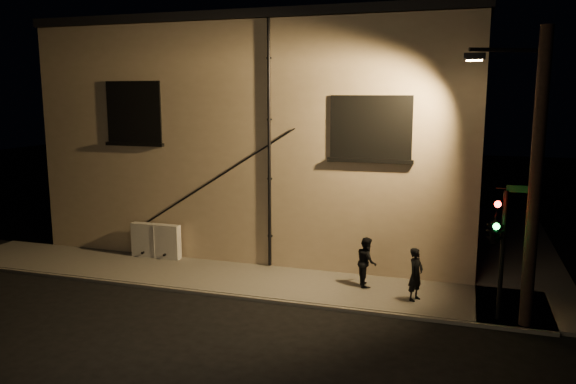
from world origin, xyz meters
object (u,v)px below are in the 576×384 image
(utility_cabinet, at_px, (156,241))
(streetlamp_pole, at_px, (532,175))
(traffic_signal, at_px, (496,230))
(pedestrian_a, at_px, (416,274))
(pedestrian_b, at_px, (367,262))

(utility_cabinet, height_order, streetlamp_pole, streetlamp_pole)
(traffic_signal, bearing_deg, pedestrian_a, 156.93)
(streetlamp_pole, bearing_deg, traffic_signal, 178.16)
(utility_cabinet, xyz_separation_m, streetlamp_pole, (12.26, -2.46, 3.28))
(pedestrian_a, bearing_deg, streetlamp_pole, -82.31)
(traffic_signal, bearing_deg, utility_cabinet, 168.02)
(utility_cabinet, distance_m, pedestrian_a, 9.59)
(pedestrian_a, bearing_deg, pedestrian_b, 87.61)
(pedestrian_a, relative_size, traffic_signal, 0.43)
(pedestrian_b, bearing_deg, utility_cabinet, 65.38)
(pedestrian_b, relative_size, traffic_signal, 0.43)
(pedestrian_a, xyz_separation_m, pedestrian_b, (-1.57, 0.83, -0.00))
(pedestrian_b, height_order, traffic_signal, traffic_signal)
(pedestrian_b, xyz_separation_m, streetlamp_pole, (4.38, -1.72, 3.14))
(pedestrian_b, bearing_deg, traffic_signal, -134.35)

